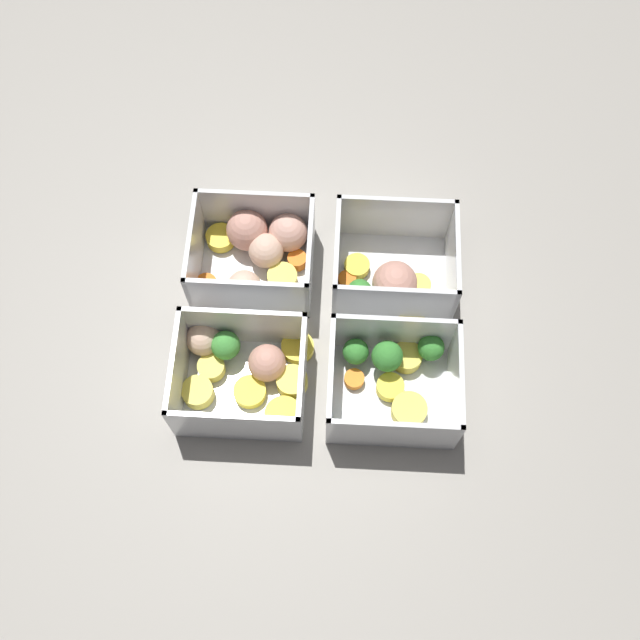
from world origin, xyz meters
The scene contains 5 objects.
ground_plane centered at (0.00, 0.00, 0.00)m, with size 4.00×4.00×0.00m, color gray.
container_near_left centered at (-0.08, -0.06, 0.03)m, with size 0.13×0.13×0.08m.
container_near_right centered at (0.07, -0.08, 0.03)m, with size 0.13×0.13×0.08m.
container_far_left centered at (-0.08, 0.06, 0.03)m, with size 0.13×0.12×0.08m.
container_far_right centered at (0.08, 0.06, 0.02)m, with size 0.15×0.13×0.08m.
Camera 1 is at (-0.02, 0.33, 0.77)m, focal length 42.00 mm.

